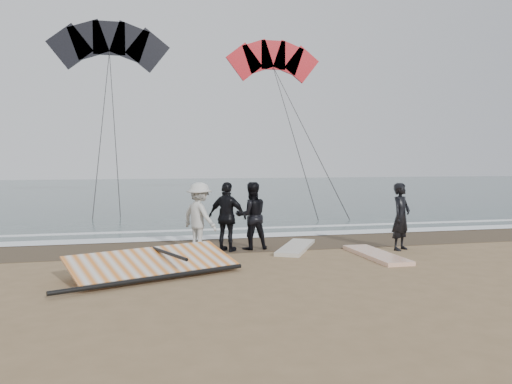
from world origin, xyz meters
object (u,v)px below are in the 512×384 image
(board_white, at_px, (376,255))
(sail_rig, at_px, (150,265))
(man_main, at_px, (401,217))
(board_cream, at_px, (296,247))

(board_white, distance_m, sail_rig, 5.60)
(man_main, xyz_separation_m, board_cream, (-2.71, 0.77, -0.86))
(board_white, distance_m, board_cream, 2.21)
(sail_rig, bearing_deg, board_cream, 28.40)
(board_white, height_order, board_cream, board_cream)
(board_cream, relative_size, sail_rig, 0.65)
(man_main, bearing_deg, board_white, -179.60)
(man_main, xyz_separation_m, sail_rig, (-6.66, -1.36, -0.71))
(man_main, relative_size, board_cream, 0.75)
(board_white, bearing_deg, board_cream, 136.55)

